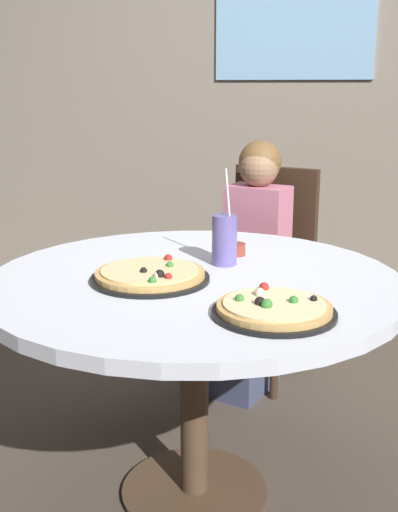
# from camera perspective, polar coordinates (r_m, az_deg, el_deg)

# --- Properties ---
(ground_plane) EXTENTS (8.00, 8.00, 0.00)m
(ground_plane) POSITION_cam_1_polar(r_m,az_deg,el_deg) (2.26, -0.40, -20.36)
(ground_plane) COLOR #4C4238
(wall_with_window) EXTENTS (5.20, 0.14, 2.90)m
(wall_with_window) POSITION_cam_1_polar(r_m,az_deg,el_deg) (3.76, 8.99, 17.01)
(wall_with_window) COLOR gray
(wall_with_window) RESTS_ON ground_plane
(dining_table) EXTENTS (1.25, 1.25, 0.75)m
(dining_table) POSITION_cam_1_polar(r_m,az_deg,el_deg) (1.95, -0.43, -4.43)
(dining_table) COLOR silver
(dining_table) RESTS_ON ground_plane
(chair_wooden) EXTENTS (0.48, 0.48, 0.95)m
(chair_wooden) POSITION_cam_1_polar(r_m,az_deg,el_deg) (2.93, 6.00, -0.43)
(chair_wooden) COLOR #382619
(chair_wooden) RESTS_ON ground_plane
(diner_child) EXTENTS (0.33, 0.43, 1.08)m
(diner_child) POSITION_cam_1_polar(r_m,az_deg,el_deg) (2.79, 4.49, -2.22)
(diner_child) COLOR #3F4766
(diner_child) RESTS_ON ground_plane
(pizza_veggie) EXTENTS (0.35, 0.35, 0.05)m
(pizza_veggie) POSITION_cam_1_polar(r_m,az_deg,el_deg) (1.88, -4.37, -1.72)
(pizza_veggie) COLOR black
(pizza_veggie) RESTS_ON dining_table
(pizza_cheese) EXTENTS (0.31, 0.31, 0.05)m
(pizza_cheese) POSITION_cam_1_polar(r_m,az_deg,el_deg) (1.61, 6.70, -4.72)
(pizza_cheese) COLOR black
(pizza_cheese) RESTS_ON dining_table
(soda_cup) EXTENTS (0.08, 0.08, 0.31)m
(soda_cup) POSITION_cam_1_polar(r_m,az_deg,el_deg) (2.03, 2.29, 1.46)
(soda_cup) COLOR #6659A5
(soda_cup) RESTS_ON dining_table
(sauce_bowl) EXTENTS (0.07, 0.07, 0.04)m
(sauce_bowl) POSITION_cam_1_polar(r_m,az_deg,el_deg) (2.16, 3.24, 0.61)
(sauce_bowl) COLOR brown
(sauce_bowl) RESTS_ON dining_table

